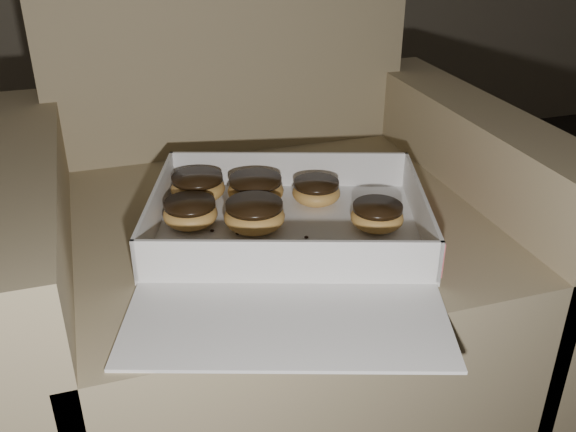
{
  "coord_description": "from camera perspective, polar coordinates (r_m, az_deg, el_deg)",
  "views": [
    {
      "loc": [
        -0.78,
        -0.06,
        0.97
      ],
      "look_at": [
        -0.49,
        0.84,
        0.47
      ],
      "focal_mm": 40.0,
      "sensor_mm": 36.0,
      "label": 1
    }
  ],
  "objects": [
    {
      "name": "armchair",
      "position": [
        1.27,
        -2.02,
        -3.53
      ],
      "size": [
        0.95,
        0.8,
        0.99
      ],
      "color": "#998A61",
      "rests_on": "floor"
    },
    {
      "name": "bakery_box",
      "position": [
        1.04,
        0.18,
        -1.88
      ],
      "size": [
        0.58,
        0.63,
        0.07
      ],
      "rotation": [
        0.0,
        0.0,
        -0.32
      ],
      "color": "white",
      "rests_on": "armchair"
    },
    {
      "name": "donut_a",
      "position": [
        1.15,
        2.53,
        2.21
      ],
      "size": [
        0.09,
        0.09,
        0.04
      ],
      "color": "#E9B351",
      "rests_on": "bakery_box"
    },
    {
      "name": "donut_b",
      "position": [
        1.07,
        7.93,
        0.02
      ],
      "size": [
        0.09,
        0.09,
        0.04
      ],
      "color": "#E9B351",
      "rests_on": "bakery_box"
    },
    {
      "name": "donut_c",
      "position": [
        1.09,
        -8.68,
        0.3
      ],
      "size": [
        0.09,
        0.09,
        0.05
      ],
      "color": "#E9B351",
      "rests_on": "bakery_box"
    },
    {
      "name": "donut_d",
      "position": [
        1.17,
        -8.02,
        2.58
      ],
      "size": [
        0.1,
        0.1,
        0.05
      ],
      "color": "#E9B351",
      "rests_on": "bakery_box"
    },
    {
      "name": "donut_e",
      "position": [
        1.06,
        -3.0,
        0.08
      ],
      "size": [
        0.1,
        0.1,
        0.05
      ],
      "color": "#E9B351",
      "rests_on": "bakery_box"
    },
    {
      "name": "donut_f",
      "position": [
        1.15,
        -2.89,
        2.38
      ],
      "size": [
        0.1,
        0.1,
        0.05
      ],
      "color": "#E9B351",
      "rests_on": "bakery_box"
    },
    {
      "name": "crumb_a",
      "position": [
        1.06,
        -4.5,
        -1.55
      ],
      "size": [
        0.01,
        0.01,
        0.0
      ],
      "primitive_type": "ellipsoid",
      "color": "black",
      "rests_on": "bakery_box"
    },
    {
      "name": "crumb_b",
      "position": [
        1.07,
        -6.76,
        -1.3
      ],
      "size": [
        0.01,
        0.01,
        0.0
      ],
      "primitive_type": "ellipsoid",
      "color": "black",
      "rests_on": "bakery_box"
    },
    {
      "name": "crumb_c",
      "position": [
        1.02,
        7.92,
        -3.11
      ],
      "size": [
        0.01,
        0.01,
        0.0
      ],
      "primitive_type": "ellipsoid",
      "color": "black",
      "rests_on": "bakery_box"
    },
    {
      "name": "crumb_d",
      "position": [
        1.05,
        1.64,
        -1.89
      ],
      "size": [
        0.01,
        0.01,
        0.0
      ],
      "primitive_type": "ellipsoid",
      "color": "black",
      "rests_on": "bakery_box"
    },
    {
      "name": "crumb_e",
      "position": [
        1.01,
        -1.84,
        -3.03
      ],
      "size": [
        0.01,
        0.01,
        0.0
      ],
      "primitive_type": "ellipsoid",
      "color": "black",
      "rests_on": "bakery_box"
    }
  ]
}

